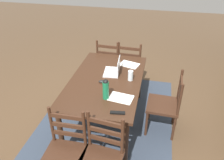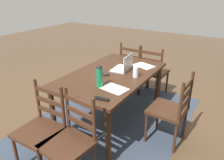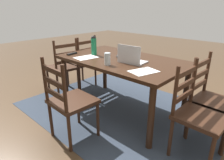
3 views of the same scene
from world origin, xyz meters
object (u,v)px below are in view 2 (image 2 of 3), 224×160
at_px(chair_right_near, 42,129).
at_px(drinking_glass, 136,72).
at_px(chair_far_head, 171,110).
at_px(laptop, 124,66).
at_px(water_bottle, 99,76).
at_px(chair_left_near, 134,68).
at_px(tv_remote, 101,99).
at_px(chair_left_far, 153,72).
at_px(dining_table, 111,79).
at_px(computer_mouse, 106,74).
at_px(chair_right_far, 70,142).

xyz_separation_m(chair_right_near, drinking_glass, (-1.18, 0.54, 0.38)).
distance_m(chair_far_head, laptop, 0.90).
relative_size(chair_right_near, water_bottle, 3.49).
bearing_deg(chair_far_head, chair_left_near, -136.26).
bearing_deg(tv_remote, chair_left_far, 175.97).
xyz_separation_m(dining_table, computer_mouse, (0.09, -0.03, 0.11)).
bearing_deg(chair_left_far, dining_table, -10.05).
distance_m(laptop, drinking_glass, 0.30).
relative_size(chair_far_head, water_bottle, 3.49).
relative_size(dining_table, water_bottle, 6.10).
bearing_deg(dining_table, chair_left_far, 169.95).
distance_m(chair_left_near, chair_right_far, 2.27).
height_order(chair_left_far, drinking_glass, chair_left_far).
bearing_deg(chair_far_head, chair_left_far, -149.03).
relative_size(dining_table, chair_far_head, 1.75).
height_order(drinking_glass, tv_remote, drinking_glass).
distance_m(chair_far_head, chair_left_far, 1.31).
xyz_separation_m(dining_table, chair_left_near, (-1.12, -0.20, -0.22)).
relative_size(dining_table, tv_remote, 9.76).
bearing_deg(chair_far_head, drinking_glass, -96.49).
height_order(chair_left_near, chair_left_far, same).
bearing_deg(water_bottle, chair_left_far, 176.53).
distance_m(water_bottle, computer_mouse, 0.40).
height_order(chair_right_near, drinking_glass, chair_right_near).
relative_size(dining_table, chair_left_near, 1.75).
height_order(dining_table, drinking_glass, drinking_glass).
xyz_separation_m(drinking_glass, computer_mouse, (0.15, -0.37, -0.06)).
bearing_deg(dining_table, drinking_glass, 99.85).
relative_size(chair_right_far, laptop, 2.80).
xyz_separation_m(chair_left_far, laptop, (0.90, -0.12, 0.37)).
bearing_deg(drinking_glass, computer_mouse, -68.48).
bearing_deg(drinking_glass, chair_far_head, 83.51).
distance_m(drinking_glass, computer_mouse, 0.40).
relative_size(chair_left_near, computer_mouse, 9.50).
xyz_separation_m(chair_right_near, chair_far_head, (-1.12, 1.07, 0.00)).
relative_size(dining_table, chair_left_far, 1.75).
bearing_deg(chair_left_far, chair_far_head, 30.97).
relative_size(chair_far_head, drinking_glass, 6.52).
bearing_deg(drinking_glass, tv_remote, -2.74).
relative_size(laptop, drinking_glass, 2.33).
xyz_separation_m(chair_right_far, chair_left_far, (-2.24, -0.01, 0.00)).
bearing_deg(chair_right_near, chair_left_far, 169.90).
height_order(dining_table, chair_left_near, chair_left_near).
xyz_separation_m(chair_right_far, drinking_glass, (-1.18, 0.13, 0.38)).
distance_m(laptop, tv_remote, 0.94).
bearing_deg(chair_right_far, tv_remote, 166.88).
xyz_separation_m(chair_left_near, chair_left_far, (0.00, 0.40, 0.00)).
distance_m(water_bottle, drinking_glass, 0.55).
relative_size(dining_table, chair_right_near, 1.75).
xyz_separation_m(computer_mouse, tv_remote, (0.61, 0.34, -0.01)).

